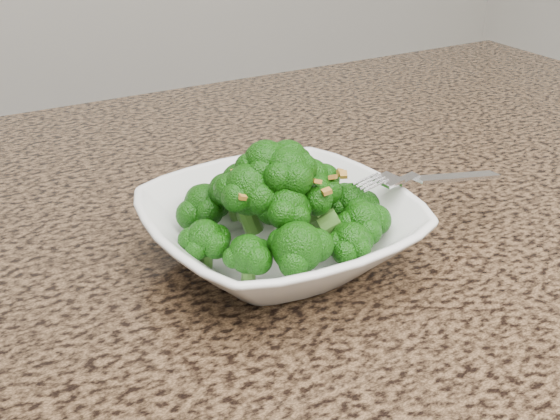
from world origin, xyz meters
TOP-DOWN VIEW (x-y plane):
  - granite_counter at (0.00, 0.30)m, footprint 1.64×1.04m
  - bowl at (0.04, 0.29)m, footprint 0.24×0.24m
  - broccoli_pile at (0.04, 0.29)m, footprint 0.21×0.21m
  - garlic_topping at (0.04, 0.29)m, footprint 0.12×0.12m
  - fork at (0.17, 0.26)m, footprint 0.20×0.05m

SIDE VIEW (x-z plane):
  - granite_counter at x=0.00m, z-range 0.87..0.90m
  - bowl at x=0.04m, z-range 0.90..0.96m
  - fork at x=0.17m, z-range 0.96..0.97m
  - broccoli_pile at x=0.04m, z-range 0.96..1.03m
  - garlic_topping at x=0.04m, z-range 1.03..1.04m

